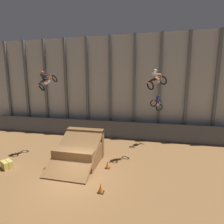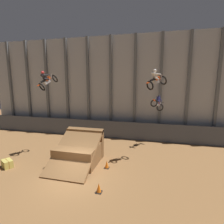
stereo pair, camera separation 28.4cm
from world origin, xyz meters
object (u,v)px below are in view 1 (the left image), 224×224
(traffic_cone_arena_edge, at_px, (108,165))
(dirt_ramp, at_px, (80,151))
(traffic_cone_near_ramp, at_px, (101,188))
(rider_bike_center_air, at_px, (156,80))
(rider_bike_right_air, at_px, (157,103))
(hay_bale_trackside, at_px, (7,165))
(rider_bike_left_air, at_px, (47,80))

(traffic_cone_arena_edge, bearing_deg, dirt_ramp, 165.99)
(dirt_ramp, relative_size, traffic_cone_near_ramp, 7.65)
(rider_bike_center_air, bearing_deg, traffic_cone_arena_edge, -97.30)
(rider_bike_right_air, relative_size, traffic_cone_near_ramp, 3.15)
(dirt_ramp, distance_m, traffic_cone_near_ramp, 4.49)
(rider_bike_center_air, xyz_separation_m, traffic_cone_arena_edge, (-3.29, -2.42, -6.18))
(dirt_ramp, relative_size, traffic_cone_arena_edge, 7.65)
(dirt_ramp, height_order, hay_bale_trackside, dirt_ramp)
(rider_bike_center_air, relative_size, traffic_cone_near_ramp, 2.93)
(rider_bike_left_air, distance_m, hay_bale_trackside, 7.16)
(rider_bike_right_air, height_order, traffic_cone_arena_edge, rider_bike_right_air)
(rider_bike_left_air, xyz_separation_m, traffic_cone_near_ramp, (6.02, -4.50, -6.17))
(dirt_ramp, relative_size, rider_bike_right_air, 2.43)
(rider_bike_right_air, height_order, hay_bale_trackside, rider_bike_right_air)
(dirt_ramp, relative_size, hay_bale_trackside, 4.12)
(rider_bike_center_air, distance_m, traffic_cone_near_ramp, 8.67)
(traffic_cone_near_ramp, height_order, traffic_cone_arena_edge, same)
(rider_bike_center_air, bearing_deg, traffic_cone_near_ramp, -72.61)
(rider_bike_left_air, height_order, rider_bike_center_air, rider_bike_center_air)
(traffic_cone_arena_edge, bearing_deg, rider_bike_left_air, 164.30)
(rider_bike_left_air, bearing_deg, rider_bike_right_air, 54.14)
(rider_bike_right_air, bearing_deg, hay_bale_trackside, -118.15)
(rider_bike_right_air, bearing_deg, traffic_cone_arena_edge, -94.03)
(rider_bike_center_air, height_order, traffic_cone_near_ramp, rider_bike_center_air)
(traffic_cone_near_ramp, bearing_deg, hay_bale_trackside, 170.77)
(rider_bike_left_air, distance_m, traffic_cone_arena_edge, 8.54)
(dirt_ramp, height_order, rider_bike_center_air, rider_bike_center_air)
(hay_bale_trackside, bearing_deg, rider_bike_center_air, 21.11)
(rider_bike_right_air, bearing_deg, rider_bike_center_air, -66.87)
(dirt_ramp, relative_size, rider_bike_left_air, 2.44)
(traffic_cone_arena_edge, relative_size, hay_bale_trackside, 0.54)
(dirt_ramp, bearing_deg, rider_bike_left_air, 163.06)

